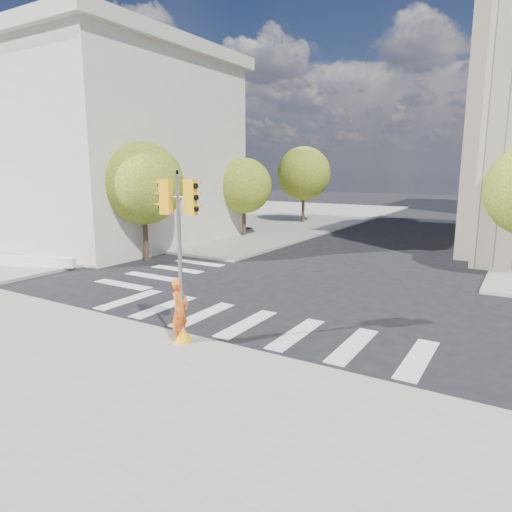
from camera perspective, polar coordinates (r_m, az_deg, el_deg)
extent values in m
plane|color=black|center=(16.67, 2.87, -6.59)|extent=(160.00, 160.00, 0.00)
cube|color=gray|center=(48.81, -3.26, 5.09)|extent=(28.00, 40.00, 0.15)
cube|color=beige|center=(35.26, -20.55, 11.85)|extent=(18.00, 14.00, 12.00)
cube|color=#B2AD9E|center=(35.99, -21.26, 21.90)|extent=(19.00, 15.00, 0.80)
cylinder|color=#382616|center=(25.76, -13.64, 2.16)|extent=(0.28, 0.28, 2.45)
sphere|color=#36601B|center=(25.49, -13.94, 8.80)|extent=(4.40, 4.40, 4.40)
cylinder|color=#382616|center=(33.53, -1.50, 4.19)|extent=(0.28, 0.28, 2.17)
sphere|color=#36601B|center=(33.32, -1.52, 8.78)|extent=(4.00, 4.00, 4.00)
cylinder|color=#382616|center=(42.22, 5.90, 5.83)|extent=(0.28, 0.28, 2.62)
sphere|color=#36601B|center=(42.06, 5.99, 10.22)|extent=(4.80, 4.80, 4.80)
cone|color=#EEA20C|center=(13.27, -9.19, -9.56)|extent=(0.56, 0.56, 0.50)
cylinder|color=gray|center=(12.69, -9.48, -0.63)|extent=(0.11, 0.11, 4.70)
cylinder|color=black|center=(12.44, -9.83, 10.26)|extent=(0.07, 0.07, 0.12)
cylinder|color=gray|center=(12.46, -9.73, 7.28)|extent=(0.90, 0.20, 0.06)
cube|color=#EEA20C|center=(12.67, -11.21, 7.28)|extent=(0.33, 0.26, 0.95)
cube|color=#EEA20C|center=(12.27, -8.21, 7.27)|extent=(0.33, 0.26, 0.95)
imported|color=#E15A15|center=(13.08, -9.48, -6.75)|extent=(0.56, 0.74, 1.84)
cube|color=silver|center=(26.01, -27.41, -0.53)|extent=(5.72, 2.59, 0.50)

